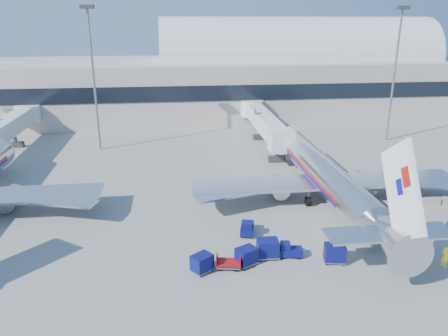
{
  "coord_description": "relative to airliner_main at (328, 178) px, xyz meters",
  "views": [
    {
      "loc": [
        -7.77,
        -41.61,
        20.65
      ],
      "look_at": [
        -2.13,
        6.0,
        4.17
      ],
      "focal_mm": 35.0,
      "sensor_mm": 36.0,
      "label": 1
    }
  ],
  "objects": [
    {
      "name": "cart_train_c",
      "position": [
        -15.8,
        -13.46,
        -2.09
      ],
      "size": [
        2.25,
        2.17,
        1.58
      ],
      "rotation": [
        0.0,
        0.0,
        0.66
      ],
      "color": "#0A0D4C",
      "rests_on": "ground"
    },
    {
      "name": "ground",
      "position": [
        -10.0,
        -4.51,
        -2.93
      ],
      "size": [
        260.0,
        260.0,
        0.0
      ],
      "primitive_type": "plane",
      "color": "gray",
      "rests_on": "ground"
    },
    {
      "name": "terminal",
      "position": [
        -23.6,
        51.46,
        4.6
      ],
      "size": [
        170.0,
        28.15,
        21.0
      ],
      "color": "#B2AA9E",
      "rests_on": "ground"
    },
    {
      "name": "cart_solo_far",
      "position": [
        4.62,
        -10.33,
        -2.12
      ],
      "size": [
        2.16,
        2.05,
        1.52
      ],
      "rotation": [
        0.0,
        0.0,
        -0.6
      ],
      "color": "#0A0D4C",
      "rests_on": "ground"
    },
    {
      "name": "ramp_worker",
      "position": [
        5.36,
        -15.13,
        -1.99
      ],
      "size": [
        0.6,
        0.77,
        1.87
      ],
      "primitive_type": "imported",
      "rotation": [
        0.0,
        0.0,
        1.81
      ],
      "color": "#DFF019",
      "rests_on": "ground"
    },
    {
      "name": "airliner_main",
      "position": [
        0.0,
        0.0,
        0.0
      ],
      "size": [
        32.0,
        37.26,
        12.07
      ],
      "color": "silver",
      "rests_on": "ground"
    },
    {
      "name": "barrier_mid",
      "position": [
        11.3,
        -2.51,
        -2.48
      ],
      "size": [
        3.0,
        0.55,
        0.9
      ],
      "primitive_type": "cube",
      "color": "#9E9E96",
      "rests_on": "ground"
    },
    {
      "name": "cart_solo_near",
      "position": [
        -3.95,
        -13.31,
        -2.04
      ],
      "size": [
        2.12,
        1.76,
        1.67
      ],
      "rotation": [
        0.0,
        0.0,
        -0.18
      ],
      "color": "#0A0D4C",
      "rests_on": "ground"
    },
    {
      "name": "mast_west",
      "position": [
        -30.0,
        25.49,
        11.87
      ],
      "size": [
        2.0,
        1.2,
        22.6
      ],
      "color": "slate",
      "rests_on": "ground"
    },
    {
      "name": "barrier_near",
      "position": [
        8.0,
        -2.51,
        -2.48
      ],
      "size": [
        3.0,
        0.55,
        0.9
      ],
      "primitive_type": "cube",
      "color": "#9E9E96",
      "rests_on": "ground"
    },
    {
      "name": "jetbridge_near",
      "position": [
        -2.4,
        26.3,
        1.0
      ],
      "size": [
        4.4,
        27.5,
        6.25
      ],
      "color": "silver",
      "rests_on": "ground"
    },
    {
      "name": "tug_right",
      "position": [
        3.36,
        -9.88,
        -2.18
      ],
      "size": [
        2.8,
        2.1,
        1.64
      ],
      "rotation": [
        0.0,
        0.0,
        -0.38
      ],
      "color": "#0A0D4C",
      "rests_on": "ground"
    },
    {
      "name": "tug_left",
      "position": [
        -10.83,
        -7.14,
        -2.2
      ],
      "size": [
        1.77,
        2.67,
        1.59
      ],
      "rotation": [
        0.0,
        0.0,
        1.33
      ],
      "color": "#0A0D4C",
      "rests_on": "ground"
    },
    {
      "name": "tug_lead",
      "position": [
        -7.73,
        -11.92,
        -2.28
      ],
      "size": [
        2.3,
        1.37,
        1.42
      ],
      "rotation": [
        0.0,
        0.0,
        -0.13
      ],
      "color": "#0A0D4C",
      "rests_on": "ground"
    },
    {
      "name": "cart_train_a",
      "position": [
        -9.72,
        -11.84,
        -1.98
      ],
      "size": [
        2.05,
        1.58,
        1.77
      ],
      "rotation": [
        0.0,
        0.0,
        -0.03
      ],
      "color": "#0A0D4C",
      "rests_on": "ground"
    },
    {
      "name": "cart_open_red",
      "position": [
        -13.44,
        -13.17,
        -2.51
      ],
      "size": [
        2.41,
        1.89,
        0.58
      ],
      "rotation": [
        0.0,
        0.0,
        -0.18
      ],
      "color": "slate",
      "rests_on": "ground"
    },
    {
      "name": "mast_east",
      "position": [
        20.0,
        25.49,
        11.87
      ],
      "size": [
        2.0,
        1.2,
        22.6
      ],
      "color": "slate",
      "rests_on": "ground"
    },
    {
      "name": "jetbridge_mid",
      "position": [
        -44.4,
        26.3,
        1.0
      ],
      "size": [
        4.4,
        27.5,
        6.25
      ],
      "color": "silver",
      "rests_on": "ground"
    },
    {
      "name": "cart_train_b",
      "position": [
        -11.83,
        -12.8,
        -2.07
      ],
      "size": [
        2.25,
        2.07,
        1.6
      ],
      "rotation": [
        0.0,
        0.0,
        0.49
      ],
      "color": "#0A0D4C",
      "rests_on": "ground"
    }
  ]
}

